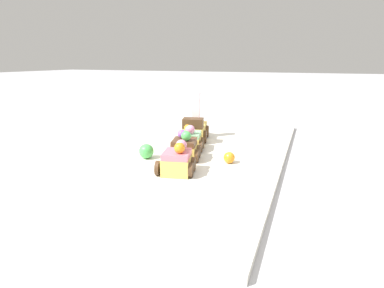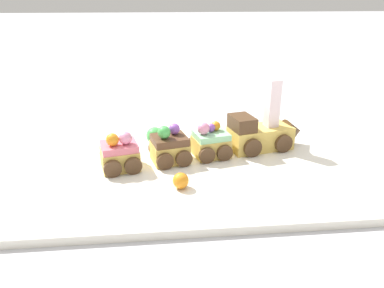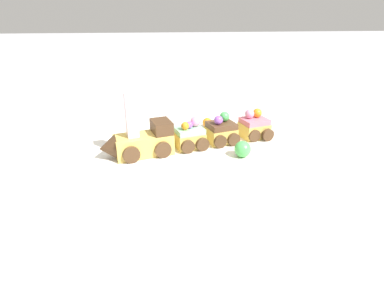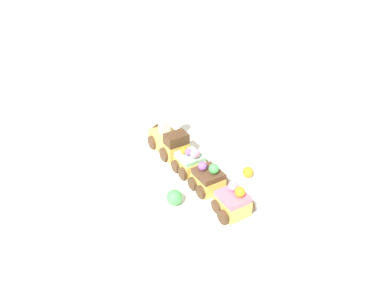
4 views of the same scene
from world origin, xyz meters
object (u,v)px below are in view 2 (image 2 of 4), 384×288
gumball_orange (181,181)px  cake_car_chocolate (170,148)px  cake_train_locomotive (265,132)px  cake_car_mint (209,143)px  gumball_green (155,136)px  cake_car_strawberry (120,155)px

gumball_orange → cake_car_chocolate: bearing=97.0°
cake_train_locomotive → gumball_orange: cake_train_locomotive is taller
cake_car_mint → gumball_orange: cake_car_mint is taller
cake_train_locomotive → gumball_green: bearing=155.8°
cake_train_locomotive → cake_car_chocolate: size_ratio=1.92×
gumball_orange → cake_train_locomotive: bearing=40.2°
cake_car_mint → cake_car_chocolate: 0.07m
gumball_green → cake_car_chocolate: bearing=-73.2°
cake_train_locomotive → gumball_orange: bearing=-153.2°
cake_car_mint → cake_car_chocolate: bearing=-179.9°
cake_train_locomotive → gumball_green: size_ratio=4.60×
cake_train_locomotive → cake_car_mint: 0.11m
gumball_green → gumball_orange: bearing=-78.5°
cake_train_locomotive → gumball_green: cake_train_locomotive is taller
cake_car_strawberry → cake_car_mint: bearing=0.3°
cake_train_locomotive → cake_car_mint: bearing=-180.0°
cake_car_strawberry → cake_car_chocolate: bearing=0.4°
cake_train_locomotive → cake_car_chocolate: 0.18m
cake_car_mint → gumball_green: bearing=132.7°
cake_car_strawberry → gumball_orange: bearing=-53.0°
cake_car_mint → cake_car_strawberry: bearing=-179.7°
cake_car_strawberry → gumball_green: (0.06, 0.10, -0.01)m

